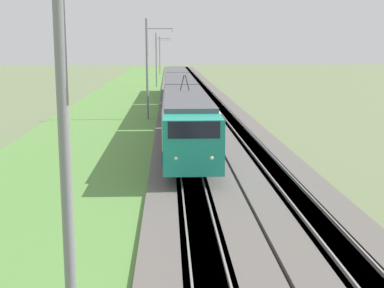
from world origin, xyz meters
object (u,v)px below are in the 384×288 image
catenary_mast_distant (160,55)px  passenger_train (180,93)px  catenary_mast_mid (148,69)px  catenary_mast_far (157,60)px  catenary_mast_near (68,162)px

catenary_mast_distant → passenger_train: bearing=-177.7°
passenger_train → catenary_mast_mid: 5.26m
catenary_mast_far → catenary_mast_near: bearing=180.0°
catenary_mast_near → catenary_mast_far: 80.56m
passenger_train → catenary_mast_near: catenary_mast_near is taller
passenger_train → catenary_mast_far: catenary_mast_far is taller
catenary_mast_near → passenger_train: bearing=-4.0°
catenary_mast_mid → catenary_mast_far: catenary_mast_mid is taller
catenary_mast_near → catenary_mast_distant: 120.84m
catenary_mast_near → catenary_mast_far: catenary_mast_near is taller
catenary_mast_near → catenary_mast_far: (80.56, -0.00, -0.11)m
passenger_train → catenary_mast_distant: size_ratio=6.38×
catenary_mast_mid → catenary_mast_distant: (80.56, -0.00, -0.08)m
passenger_train → catenary_mast_mid: (-3.47, 3.04, 2.54)m
passenger_train → catenary_mast_distant: catenary_mast_distant is taller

